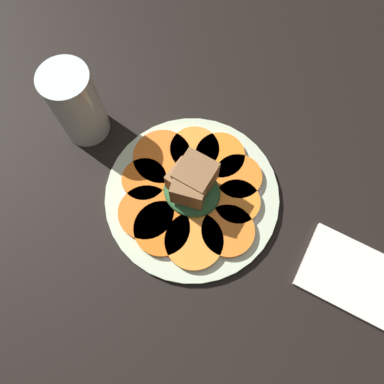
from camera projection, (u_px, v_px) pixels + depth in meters
table_slab at (192, 199)px, 55.80cm from camera, size 120.00×120.00×2.00cm
plate at (192, 196)px, 54.37cm from camera, size 25.18×25.18×1.05cm
carrot_slice_0 at (162, 229)px, 51.68cm from camera, size 7.84×7.84×0.88cm
carrot_slice_1 at (194, 241)px, 51.11cm from camera, size 8.11×8.11×0.88cm
carrot_slice_2 at (228, 231)px, 51.57cm from camera, size 7.40×7.40×0.88cm
carrot_slice_3 at (237, 202)px, 52.97cm from camera, size 6.58×6.58×0.88cm
carrot_slice_4 at (238, 177)px, 54.25cm from camera, size 6.89×6.89×0.88cm
carrot_slice_5 at (220, 156)px, 55.38cm from camera, size 7.36×7.36×0.88cm
carrot_slice_6 at (195, 150)px, 55.71cm from camera, size 7.35×7.35×0.88cm
carrot_slice_7 at (162, 157)px, 55.30cm from camera, size 8.65×8.65×0.88cm
carrot_slice_8 at (144, 180)px, 54.10cm from camera, size 6.51×6.51×0.88cm
carrot_slice_9 at (146, 213)px, 52.45cm from camera, size 7.89×7.89×0.88cm
center_pile at (192, 185)px, 50.69cm from camera, size 8.17×7.35×7.13cm
fork at (179, 227)px, 51.99cm from camera, size 17.12×3.98×0.40cm
water_glass at (76, 105)px, 52.77cm from camera, size 6.95×6.95×12.62cm
napkin at (362, 277)px, 50.61cm from camera, size 15.82×9.49×0.80cm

